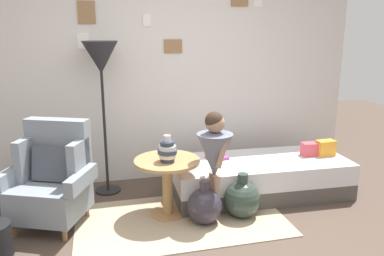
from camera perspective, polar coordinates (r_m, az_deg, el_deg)
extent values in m
cube|color=silver|center=(4.59, -4.89, 8.36)|extent=(4.80, 0.10, 2.60)
cube|color=white|center=(4.46, -15.78, 12.25)|extent=(0.12, 0.02, 0.17)
cube|color=slate|center=(4.46, -15.78, 12.25)|extent=(0.09, 0.01, 0.13)
cube|color=white|center=(4.50, -6.68, 15.52)|extent=(0.08, 0.02, 0.13)
cube|color=slate|center=(4.49, -6.68, 15.52)|extent=(0.07, 0.01, 0.10)
cube|color=olive|center=(4.46, -15.33, 16.18)|extent=(0.19, 0.02, 0.24)
cube|color=slate|center=(4.46, -15.33, 16.18)|extent=(0.14, 0.01, 0.19)
cube|color=olive|center=(4.55, -2.83, 11.98)|extent=(0.21, 0.02, 0.15)
cube|color=#97978D|center=(4.54, -2.82, 11.98)|extent=(0.16, 0.01, 0.12)
cube|color=tan|center=(3.81, -1.63, -13.37)|extent=(1.97, 1.12, 0.01)
cylinder|color=olive|center=(3.86, -24.79, -13.47)|extent=(0.04, 0.04, 0.12)
cylinder|color=olive|center=(3.63, -18.29, -14.68)|extent=(0.04, 0.04, 0.12)
cylinder|color=olive|center=(4.20, -21.34, -10.85)|extent=(0.04, 0.04, 0.12)
cylinder|color=olive|center=(3.98, -15.27, -11.74)|extent=(0.04, 0.04, 0.12)
cube|color=gray|center=(3.82, -20.21, -9.82)|extent=(0.77, 0.75, 0.30)
cube|color=gray|center=(3.86, -19.09, -2.72)|extent=(0.61, 0.37, 0.55)
cube|color=gray|center=(3.91, -23.26, -4.17)|extent=(0.20, 0.31, 0.39)
cube|color=gray|center=(3.66, -16.37, -4.80)|extent=(0.20, 0.31, 0.39)
cube|color=gray|center=(3.90, -24.89, -6.33)|extent=(0.28, 0.50, 0.14)
cube|color=gray|center=(3.57, -16.03, -7.35)|extent=(0.28, 0.50, 0.14)
cube|color=#474C56|center=(3.79, -19.89, -4.95)|extent=(0.40, 0.29, 0.33)
cube|color=#4C4742|center=(4.39, 9.86, -8.45)|extent=(1.93, 0.86, 0.18)
cube|color=silver|center=(4.32, 9.97, -6.00)|extent=(1.93, 0.86, 0.22)
cube|color=orange|center=(4.58, 19.11, -2.80)|extent=(0.21, 0.13, 0.17)
cube|color=#D64C56|center=(4.53, 17.10, -3.00)|extent=(0.20, 0.13, 0.15)
cylinder|color=tan|center=(3.92, -3.58, -12.46)|extent=(0.35, 0.35, 0.02)
cylinder|color=tan|center=(3.80, -3.64, -8.81)|extent=(0.10, 0.10, 0.52)
cylinder|color=tan|center=(3.70, -3.71, -4.87)|extent=(0.63, 0.63, 0.03)
cylinder|color=#2D384C|center=(3.64, -3.65, -4.66)|extent=(0.13, 0.13, 0.04)
cylinder|color=silver|center=(3.63, -3.66, -4.07)|extent=(0.16, 0.16, 0.04)
cylinder|color=#2D384C|center=(3.61, -3.67, -3.49)|extent=(0.18, 0.18, 0.04)
cylinder|color=silver|center=(3.60, -3.68, -2.90)|extent=(0.16, 0.16, 0.04)
cylinder|color=#2D384C|center=(3.59, -3.69, -2.31)|extent=(0.13, 0.13, 0.04)
cylinder|color=silver|center=(3.58, -3.70, -1.55)|extent=(0.06, 0.06, 0.06)
cylinder|color=black|center=(4.53, -12.27, -8.94)|extent=(0.28, 0.28, 0.02)
cylinder|color=black|center=(4.28, -12.83, 0.81)|extent=(0.03, 0.03, 1.56)
cone|color=#232328|center=(4.18, -13.36, 10.11)|extent=(0.37, 0.37, 0.34)
cylinder|color=#A37A60|center=(3.73, 3.59, -10.27)|extent=(0.07, 0.07, 0.45)
cylinder|color=#A37A60|center=(3.81, 2.96, -9.69)|extent=(0.07, 0.07, 0.45)
cone|color=slate|center=(3.62, 3.36, -4.11)|extent=(0.34, 0.34, 0.43)
cylinder|color=slate|center=(3.58, 3.40, -1.96)|extent=(0.17, 0.17, 0.16)
cylinder|color=#A37A60|center=(3.51, 4.48, -3.71)|extent=(0.13, 0.06, 0.29)
cylinder|color=#A37A60|center=(3.72, 2.90, -2.64)|extent=(0.13, 0.06, 0.29)
sphere|color=#A37A60|center=(3.54, 3.44, 0.72)|extent=(0.18, 0.18, 0.18)
sphere|color=#38281E|center=(3.53, 3.30, 1.06)|extent=(0.17, 0.17, 0.17)
cube|color=#95418E|center=(4.24, 3.73, -4.39)|extent=(0.24, 0.19, 0.03)
sphere|color=#332D38|center=(3.69, 1.85, -11.47)|extent=(0.34, 0.34, 0.34)
cylinder|color=#332D38|center=(3.61, 1.88, -8.48)|extent=(0.09, 0.09, 0.09)
sphere|color=#2D3D33|center=(3.84, 7.40, -10.40)|extent=(0.36, 0.36, 0.36)
cylinder|color=#2D3D33|center=(3.75, 7.51, -7.36)|extent=(0.10, 0.10, 0.09)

